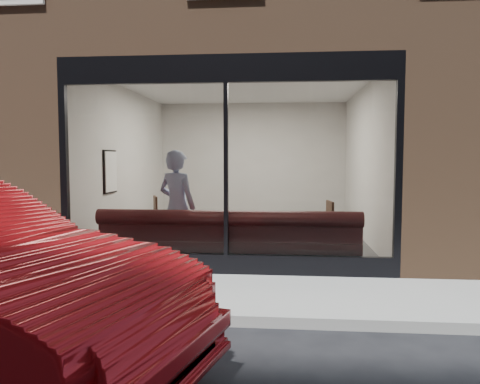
# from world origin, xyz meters

# --- Properties ---
(ground) EXTENTS (120.00, 120.00, 0.00)m
(ground) POSITION_xyz_m (0.00, 0.00, 0.00)
(ground) COLOR black
(ground) RESTS_ON ground
(sidewalk_near) EXTENTS (40.00, 2.00, 0.01)m
(sidewalk_near) POSITION_xyz_m (0.00, 1.00, 0.01)
(sidewalk_near) COLOR gray
(sidewalk_near) RESTS_ON ground
(kerb_near) EXTENTS (40.00, 0.10, 0.12)m
(kerb_near) POSITION_xyz_m (0.00, -0.05, 0.06)
(kerb_near) COLOR gray
(kerb_near) RESTS_ON ground
(host_building_pier_left) EXTENTS (2.50, 12.00, 3.20)m
(host_building_pier_left) POSITION_xyz_m (-3.75, 8.00, 1.60)
(host_building_pier_left) COLOR brown
(host_building_pier_left) RESTS_ON ground
(host_building_pier_right) EXTENTS (2.50, 12.00, 3.20)m
(host_building_pier_right) POSITION_xyz_m (3.75, 8.00, 1.60)
(host_building_pier_right) COLOR brown
(host_building_pier_right) RESTS_ON ground
(host_building_backfill) EXTENTS (5.00, 6.00, 3.20)m
(host_building_backfill) POSITION_xyz_m (0.00, 11.00, 1.60)
(host_building_backfill) COLOR brown
(host_building_backfill) RESTS_ON ground
(cafe_floor) EXTENTS (6.00, 6.00, 0.00)m
(cafe_floor) POSITION_xyz_m (0.00, 5.00, 0.02)
(cafe_floor) COLOR #2D2D30
(cafe_floor) RESTS_ON ground
(cafe_ceiling) EXTENTS (6.00, 6.00, 0.00)m
(cafe_ceiling) POSITION_xyz_m (0.00, 5.00, 3.19)
(cafe_ceiling) COLOR white
(cafe_ceiling) RESTS_ON host_building_upper
(cafe_wall_back) EXTENTS (5.00, 0.00, 5.00)m
(cafe_wall_back) POSITION_xyz_m (0.00, 7.99, 1.60)
(cafe_wall_back) COLOR beige
(cafe_wall_back) RESTS_ON ground
(cafe_wall_left) EXTENTS (0.00, 6.00, 6.00)m
(cafe_wall_left) POSITION_xyz_m (-2.49, 5.00, 1.60)
(cafe_wall_left) COLOR beige
(cafe_wall_left) RESTS_ON ground
(cafe_wall_right) EXTENTS (0.00, 6.00, 6.00)m
(cafe_wall_right) POSITION_xyz_m (2.49, 5.00, 1.60)
(cafe_wall_right) COLOR beige
(cafe_wall_right) RESTS_ON ground
(storefront_kick) EXTENTS (5.00, 0.10, 0.30)m
(storefront_kick) POSITION_xyz_m (0.00, 2.05, 0.15)
(storefront_kick) COLOR black
(storefront_kick) RESTS_ON ground
(storefront_header) EXTENTS (5.00, 0.10, 0.40)m
(storefront_header) POSITION_xyz_m (0.00, 2.05, 3.00)
(storefront_header) COLOR black
(storefront_header) RESTS_ON host_building_upper
(storefront_mullion) EXTENTS (0.06, 0.10, 2.50)m
(storefront_mullion) POSITION_xyz_m (0.00, 2.05, 1.55)
(storefront_mullion) COLOR black
(storefront_mullion) RESTS_ON storefront_kick
(storefront_glass) EXTENTS (4.80, 0.00, 4.80)m
(storefront_glass) POSITION_xyz_m (0.00, 2.02, 1.55)
(storefront_glass) COLOR white
(storefront_glass) RESTS_ON storefront_kick
(banquette) EXTENTS (4.00, 0.55, 0.45)m
(banquette) POSITION_xyz_m (0.00, 2.45, 0.23)
(banquette) COLOR #381415
(banquette) RESTS_ON cafe_floor
(person) EXTENTS (0.80, 0.68, 1.85)m
(person) POSITION_xyz_m (-0.89, 2.73, 0.92)
(person) COLOR #A7B8E3
(person) RESTS_ON cafe_floor
(cafe_table_left) EXTENTS (0.68, 0.68, 0.04)m
(cafe_table_left) POSITION_xyz_m (-1.75, 3.00, 0.74)
(cafe_table_left) COLOR black
(cafe_table_left) RESTS_ON cafe_floor
(cafe_table_right) EXTENTS (0.69, 0.69, 0.04)m
(cafe_table_right) POSITION_xyz_m (0.67, 3.30, 0.74)
(cafe_table_right) COLOR black
(cafe_table_right) RESTS_ON cafe_floor
(cafe_chair_left) EXTENTS (0.58, 0.58, 0.04)m
(cafe_chair_left) POSITION_xyz_m (-1.91, 4.38, 0.24)
(cafe_chair_left) COLOR black
(cafe_chair_left) RESTS_ON cafe_floor
(cafe_chair_right) EXTENTS (0.52, 0.52, 0.04)m
(cafe_chair_right) POSITION_xyz_m (1.48, 3.68, 0.24)
(cafe_chair_right) COLOR black
(cafe_chair_right) RESTS_ON cafe_floor
(wall_poster) EXTENTS (0.02, 0.57, 0.76)m
(wall_poster) POSITION_xyz_m (-2.45, 3.95, 1.46)
(wall_poster) COLOR white
(wall_poster) RESTS_ON cafe_wall_left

